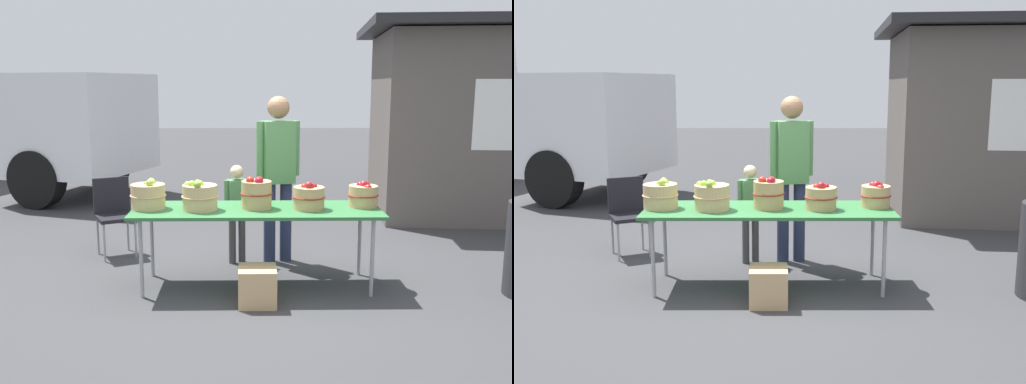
% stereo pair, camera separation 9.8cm
% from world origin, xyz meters
% --- Properties ---
extents(ground_plane, '(40.00, 40.00, 0.00)m').
position_xyz_m(ground_plane, '(0.00, 0.00, 0.00)').
color(ground_plane, '#38383A').
extents(market_table, '(2.30, 0.76, 0.75)m').
position_xyz_m(market_table, '(0.00, 0.00, 0.71)').
color(market_table, '#2D6B38').
rests_on(market_table, ground).
extents(apple_basket_green_0, '(0.34, 0.34, 0.29)m').
position_xyz_m(apple_basket_green_0, '(-1.00, 0.02, 0.87)').
color(apple_basket_green_0, tan).
rests_on(apple_basket_green_0, market_table).
extents(apple_basket_green_1, '(0.34, 0.34, 0.29)m').
position_xyz_m(apple_basket_green_1, '(-0.52, -0.05, 0.88)').
color(apple_basket_green_1, tan).
rests_on(apple_basket_green_1, market_table).
extents(apple_basket_red_0, '(0.30, 0.30, 0.31)m').
position_xyz_m(apple_basket_red_0, '(-0.00, 0.01, 0.89)').
color(apple_basket_red_0, tan).
rests_on(apple_basket_red_0, market_table).
extents(apple_basket_red_1, '(0.31, 0.31, 0.27)m').
position_xyz_m(apple_basket_red_1, '(0.48, -0.03, 0.86)').
color(apple_basket_red_1, tan).
rests_on(apple_basket_red_1, market_table).
extents(apple_basket_red_2, '(0.29, 0.29, 0.25)m').
position_xyz_m(apple_basket_red_2, '(1.01, 0.07, 0.86)').
color(apple_basket_red_2, tan).
rests_on(apple_basket_red_2, market_table).
extents(vendor_adult, '(0.46, 0.30, 1.77)m').
position_xyz_m(vendor_adult, '(0.24, 0.78, 1.04)').
color(vendor_adult, '#262D4C').
rests_on(vendor_adult, ground).
extents(child_customer, '(0.27, 0.20, 1.06)m').
position_xyz_m(child_customer, '(-0.19, 0.73, 0.62)').
color(child_customer, '#3F3F3F').
rests_on(child_customer, ground).
extents(food_kiosk, '(3.78, 3.24, 2.74)m').
position_xyz_m(food_kiosk, '(3.37, 3.28, 1.38)').
color(food_kiosk, '#59514C').
rests_on(food_kiosk, ground).
extents(folding_chair, '(0.53, 0.53, 0.86)m').
position_xyz_m(folding_chair, '(-1.57, 1.06, 0.51)').
color(folding_chair, black).
rests_on(folding_chair, ground).
extents(produce_crate, '(0.33, 0.33, 0.33)m').
position_xyz_m(produce_crate, '(0.00, -0.47, 0.16)').
color(produce_crate, tan).
rests_on(produce_crate, ground).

